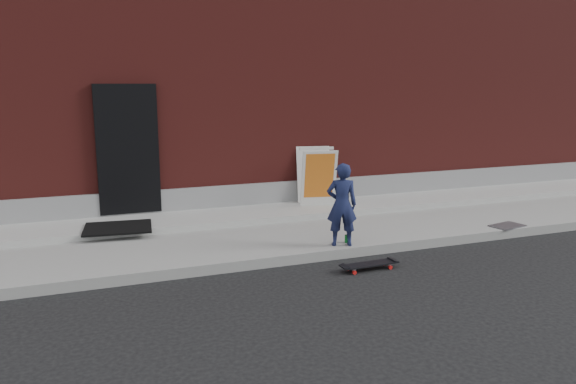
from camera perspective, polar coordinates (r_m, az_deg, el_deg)
name	(u,v)px	position (r m, az deg, el deg)	size (l,w,h in m)	color
ground	(336,260)	(8.28, 4.89, -6.88)	(80.00, 80.00, 0.00)	black
sidewalk	(298,230)	(9.58, 1.00, -3.88)	(20.00, 3.00, 0.15)	gray
apron	(280,212)	(10.36, -0.85, -2.00)	(20.00, 1.20, 0.10)	#979791
building	(217,84)	(14.49, -7.24, 10.83)	(20.00, 8.10, 5.00)	maroon
child	(342,205)	(8.33, 5.49, -1.28)	(0.45, 0.30, 1.24)	#181E43
skateboard	(369,265)	(7.89, 8.26, -7.31)	(0.82, 0.23, 0.09)	red
pizza_sign	(317,176)	(10.68, 2.92, 1.66)	(0.80, 0.90, 1.10)	silver
soda_can	(347,239)	(8.61, 5.99, -4.75)	(0.06, 0.06, 0.12)	#187C2F
doormat	(118,228)	(9.38, -16.89, -3.49)	(1.04, 0.84, 0.03)	black
utility_plate	(507,226)	(10.22, 21.39, -3.21)	(0.57, 0.36, 0.02)	#5B5B60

